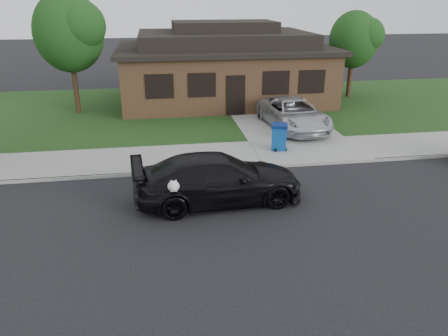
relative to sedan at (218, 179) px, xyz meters
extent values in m
plane|color=black|center=(-1.58, -0.92, -0.78)|extent=(120.00, 120.00, 0.00)
cube|color=gray|center=(-1.58, 4.08, -0.72)|extent=(60.00, 3.00, 0.12)
cube|color=gray|center=(-1.58, 2.58, -0.72)|extent=(60.00, 0.12, 0.12)
cube|color=#193814|center=(-1.58, 12.08, -0.72)|extent=(60.00, 13.00, 0.13)
cube|color=gray|center=(4.42, 9.08, -0.71)|extent=(4.50, 13.00, 0.14)
imported|color=black|center=(0.00, 0.00, 0.00)|extent=(5.51, 2.55, 1.56)
ellipsoid|color=white|center=(-1.45, -1.02, 0.30)|extent=(0.34, 0.40, 0.30)
sphere|color=white|center=(-1.45, -1.25, 0.40)|extent=(0.26, 0.26, 0.26)
cube|color=white|center=(-1.45, -1.38, 0.36)|extent=(0.09, 0.12, 0.08)
sphere|color=black|center=(-1.45, -1.44, 0.36)|extent=(0.04, 0.04, 0.04)
cone|color=white|center=(-1.52, -1.20, 0.54)|extent=(0.11, 0.11, 0.14)
cone|color=white|center=(-1.38, -1.20, 0.54)|extent=(0.11, 0.11, 0.14)
imported|color=silver|center=(4.76, 7.25, 0.07)|extent=(2.75, 5.31, 1.43)
cube|color=#0D4792|center=(3.21, 4.28, -0.16)|extent=(0.76, 0.76, 0.99)
cube|color=navy|center=(3.21, 4.28, 0.39)|extent=(0.83, 0.83, 0.11)
cylinder|color=black|center=(2.99, 3.97, -0.58)|extent=(0.10, 0.16, 0.15)
cylinder|color=black|center=(3.43, 3.97, -0.58)|extent=(0.10, 0.16, 0.15)
cube|color=#422B1C|center=(2.42, 14.08, 0.85)|extent=(12.00, 8.00, 3.00)
cube|color=black|center=(2.42, 14.08, 2.47)|extent=(12.60, 8.60, 0.25)
cube|color=black|center=(2.42, 14.08, 3.00)|extent=(10.00, 6.50, 0.80)
cube|color=black|center=(2.42, 14.08, 3.70)|extent=(6.00, 3.50, 0.60)
cube|color=black|center=(2.42, 10.05, 0.45)|extent=(1.00, 0.06, 2.10)
cube|color=black|center=(-1.58, 10.05, 1.05)|extent=(1.30, 0.05, 1.10)
cube|color=black|center=(0.62, 10.05, 1.05)|extent=(1.30, 0.05, 1.10)
cube|color=black|center=(4.62, 10.05, 1.05)|extent=(1.30, 0.05, 1.10)
cube|color=black|center=(6.62, 10.05, 1.05)|extent=(1.30, 0.05, 1.10)
cylinder|color=#332114|center=(-6.08, 12.08, 0.59)|extent=(0.28, 0.28, 2.48)
ellipsoid|color=#143811|center=(-6.08, 12.08, 3.62)|extent=(3.60, 3.60, 4.14)
sphere|color=#26591E|center=(-5.36, 11.54, 3.98)|extent=(2.52, 2.52, 2.52)
cylinder|color=#332114|center=(10.42, 13.58, 0.36)|extent=(0.28, 0.28, 2.03)
ellipsoid|color=#143811|center=(10.42, 13.58, 2.87)|extent=(3.00, 3.00, 3.45)
sphere|color=#26591E|center=(11.02, 13.13, 3.17)|extent=(2.10, 2.10, 2.10)
camera|label=1|loc=(-1.82, -12.60, 5.44)|focal=35.00mm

